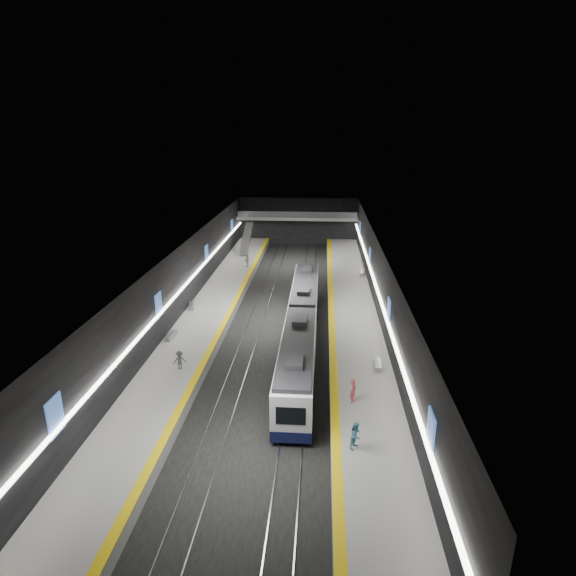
# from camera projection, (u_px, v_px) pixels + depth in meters

# --- Properties ---
(ground) EXTENTS (70.00, 70.00, 0.00)m
(ground) POSITION_uv_depth(u_px,v_px,m) (280.00, 321.00, 50.21)
(ground) COLOR black
(ground) RESTS_ON ground
(ceiling) EXTENTS (20.00, 70.00, 0.04)m
(ceiling) POSITION_uv_depth(u_px,v_px,m) (280.00, 247.00, 47.67)
(ceiling) COLOR beige
(ceiling) RESTS_ON wall_left
(wall_left) EXTENTS (0.04, 70.00, 8.00)m
(wall_left) POSITION_uv_depth(u_px,v_px,m) (184.00, 283.00, 49.63)
(wall_left) COLOR black
(wall_left) RESTS_ON ground
(wall_right) EXTENTS (0.04, 70.00, 8.00)m
(wall_right) POSITION_uv_depth(u_px,v_px,m) (379.00, 287.00, 48.25)
(wall_right) COLOR black
(wall_right) RESTS_ON ground
(wall_back) EXTENTS (20.00, 0.04, 8.00)m
(wall_back) POSITION_uv_depth(u_px,v_px,m) (298.00, 222.00, 82.05)
(wall_back) COLOR black
(wall_back) RESTS_ON ground
(platform_left) EXTENTS (5.00, 70.00, 1.00)m
(platform_left) POSITION_uv_depth(u_px,v_px,m) (209.00, 315.00, 50.56)
(platform_left) COLOR slate
(platform_left) RESTS_ON ground
(tile_surface_left) EXTENTS (5.00, 70.00, 0.02)m
(tile_surface_left) POSITION_uv_depth(u_px,v_px,m) (209.00, 310.00, 50.40)
(tile_surface_left) COLOR #ABABA6
(tile_surface_left) RESTS_ON platform_left
(tactile_strip_left) EXTENTS (0.60, 70.00, 0.02)m
(tactile_strip_left) POSITION_uv_depth(u_px,v_px,m) (230.00, 311.00, 50.25)
(tactile_strip_left) COLOR yellow
(tactile_strip_left) RESTS_ON platform_left
(platform_right) EXTENTS (5.00, 70.00, 1.00)m
(platform_right) POSITION_uv_depth(u_px,v_px,m) (353.00, 319.00, 49.53)
(platform_right) COLOR slate
(platform_right) RESTS_ON ground
(tile_surface_right) EXTENTS (5.00, 70.00, 0.02)m
(tile_surface_right) POSITION_uv_depth(u_px,v_px,m) (353.00, 314.00, 49.37)
(tile_surface_right) COLOR #ABABA6
(tile_surface_right) RESTS_ON platform_right
(tactile_strip_right) EXTENTS (0.60, 70.00, 0.02)m
(tactile_strip_right) POSITION_uv_depth(u_px,v_px,m) (331.00, 314.00, 49.52)
(tactile_strip_right) COLOR yellow
(tactile_strip_right) RESTS_ON platform_right
(rails) EXTENTS (6.52, 70.00, 0.12)m
(rails) POSITION_uv_depth(u_px,v_px,m) (280.00, 321.00, 50.19)
(rails) COLOR gray
(rails) RESTS_ON ground
(train) EXTENTS (2.69, 30.04, 3.60)m
(train) POSITION_uv_depth(u_px,v_px,m) (302.00, 324.00, 43.83)
(train) COLOR #0F1439
(train) RESTS_ON ground
(ad_posters) EXTENTS (19.94, 53.50, 2.20)m
(ad_posters) POSITION_uv_depth(u_px,v_px,m) (281.00, 277.00, 49.73)
(ad_posters) COLOR #3C63B5
(ad_posters) RESTS_ON wall_left
(cove_light_left) EXTENTS (0.25, 68.60, 0.12)m
(cove_light_left) POSITION_uv_depth(u_px,v_px,m) (186.00, 285.00, 49.67)
(cove_light_left) COLOR white
(cove_light_left) RESTS_ON wall_left
(cove_light_right) EXTENTS (0.25, 68.60, 0.12)m
(cove_light_right) POSITION_uv_depth(u_px,v_px,m) (377.00, 289.00, 48.33)
(cove_light_right) COLOR white
(cove_light_right) RESTS_ON wall_right
(mezzanine_bridge) EXTENTS (20.00, 3.00, 1.50)m
(mezzanine_bridge) POSITION_uv_depth(u_px,v_px,m) (297.00, 218.00, 79.76)
(mezzanine_bridge) COLOR gray
(mezzanine_bridge) RESTS_ON wall_left
(escalator) EXTENTS (1.20, 7.50, 3.92)m
(escalator) POSITION_uv_depth(u_px,v_px,m) (247.00, 239.00, 74.40)
(escalator) COLOR #99999E
(escalator) RESTS_ON platform_left
(bench_left_near) EXTENTS (0.67, 1.81, 0.43)m
(bench_left_near) POSITION_uv_depth(u_px,v_px,m) (171.00, 336.00, 43.74)
(bench_left_near) COLOR #99999E
(bench_left_near) RESTS_ON platform_left
(bench_left_far) EXTENTS (0.86, 1.85, 0.44)m
(bench_left_far) POSITION_uv_depth(u_px,v_px,m) (191.00, 306.00, 50.98)
(bench_left_far) COLOR #99999E
(bench_left_far) RESTS_ON platform_left
(bench_right_near) EXTENTS (0.64, 1.94, 0.47)m
(bench_right_near) POSITION_uv_depth(u_px,v_px,m) (377.00, 365.00, 38.35)
(bench_right_near) COLOR #99999E
(bench_right_near) RESTS_ON platform_right
(bench_right_far) EXTENTS (0.83, 2.02, 0.48)m
(bench_right_far) POSITION_uv_depth(u_px,v_px,m) (362.00, 273.00, 62.50)
(bench_right_far) COLOR #99999E
(bench_right_far) RESTS_ON platform_right
(passenger_right_a) EXTENTS (0.58, 0.74, 1.77)m
(passenger_right_a) POSITION_uv_depth(u_px,v_px,m) (353.00, 391.00, 33.33)
(passenger_right_a) COLOR #CF4D59
(passenger_right_a) RESTS_ON platform_right
(passenger_right_b) EXTENTS (0.99, 1.05, 1.71)m
(passenger_right_b) POSITION_uv_depth(u_px,v_px,m) (356.00, 435.00, 28.53)
(passenger_right_b) COLOR #5395B4
(passenger_right_b) RESTS_ON platform_right
(passenger_left_a) EXTENTS (0.79, 1.14, 1.79)m
(passenger_left_a) POSITION_uv_depth(u_px,v_px,m) (247.00, 260.00, 66.02)
(passenger_left_a) COLOR #B9B8A9
(passenger_left_a) RESTS_ON platform_left
(passenger_left_b) EXTENTS (1.12, 0.83, 1.55)m
(passenger_left_b) POSITION_uv_depth(u_px,v_px,m) (180.00, 360.00, 37.93)
(passenger_left_b) COLOR #44464C
(passenger_left_b) RESTS_ON platform_left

